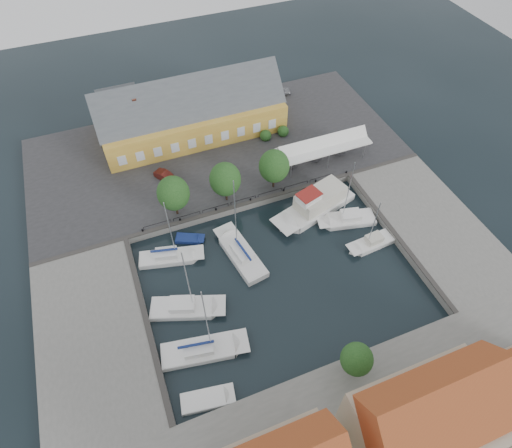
{
  "coord_description": "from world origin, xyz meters",
  "views": [
    {
      "loc": [
        -13.12,
        -27.36,
        44.06
      ],
      "look_at": [
        0.0,
        6.0,
        1.5
      ],
      "focal_mm": 30.0,
      "sensor_mm": 36.0,
      "label": 1
    }
  ],
  "objects": [
    {
      "name": "tent_canopy",
      "position": [
        14.0,
        14.5,
        3.68
      ],
      "size": [
        14.0,
        4.0,
        2.83
      ],
      "color": "white",
      "rests_on": "north_quay"
    },
    {
      "name": "west_boat_c",
      "position": [
        -11.74,
        -1.9,
        0.26
      ],
      "size": [
        9.01,
        5.49,
        11.69
      ],
      "color": "white",
      "rests_on": "ground"
    },
    {
      "name": "east_boat_a",
      "position": [
        12.11,
        3.1,
        0.26
      ],
      "size": [
        8.27,
        4.31,
        11.32
      ],
      "color": "white",
      "rests_on": "ground"
    },
    {
      "name": "south_bank",
      "position": [
        0.0,
        -21.0,
        0.5
      ],
      "size": [
        56.0,
        14.0,
        1.0
      ],
      "primitive_type": "cube",
      "color": "slate",
      "rests_on": "ground"
    },
    {
      "name": "west_boat_a",
      "position": [
        -11.71,
        5.75,
        0.27
      ],
      "size": [
        8.42,
        4.14,
        10.9
      ],
      "color": "white",
      "rests_on": "ground"
    },
    {
      "name": "car_red",
      "position": [
        -8.74,
        18.83,
        1.65
      ],
      "size": [
        3.35,
        4.07,
        1.31
      ],
      "primitive_type": "imported",
      "rotation": [
        0.0,
        0.0,
        0.59
      ],
      "color": "#551813",
      "rests_on": "north_quay"
    },
    {
      "name": "west_boat_d",
      "position": [
        -11.43,
        -7.45,
        0.27
      ],
      "size": [
        9.78,
        4.42,
        12.54
      ],
      "color": "white",
      "rests_on": "ground"
    },
    {
      "name": "car_silver",
      "position": [
        14.75,
        32.7,
        1.74
      ],
      "size": [
        4.47,
        2.15,
        1.47
      ],
      "primitive_type": "imported",
      "rotation": [
        0.0,
        0.0,
        1.47
      ],
      "color": "#96979D",
      "rests_on": "north_quay"
    },
    {
      "name": "quay_trees",
      "position": [
        -2.0,
        12.0,
        4.88
      ],
      "size": [
        18.2,
        4.2,
        6.3
      ],
      "color": "black",
      "rests_on": "north_quay"
    },
    {
      "name": "center_sailboat",
      "position": [
        -3.26,
        2.87,
        0.36
      ],
      "size": [
        4.36,
        9.87,
        13.07
      ],
      "color": "white",
      "rests_on": "ground"
    },
    {
      "name": "ground",
      "position": [
        0.0,
        0.0,
        0.0
      ],
      "size": [
        140.0,
        140.0,
        0.0
      ],
      "primitive_type": "plane",
      "color": "black",
      "rests_on": "ground"
    },
    {
      "name": "east_boat_b",
      "position": [
        12.97,
        -1.57,
        0.26
      ],
      "size": [
        6.55,
        2.57,
        9.04
      ],
      "color": "white",
      "rests_on": "ground"
    },
    {
      "name": "launch_nw",
      "position": [
        -8.61,
        7.82,
        0.09
      ],
      "size": [
        4.03,
        2.98,
        0.88
      ],
      "color": "navy",
      "rests_on": "ground"
    },
    {
      "name": "warehouse",
      "position": [
        -2.6,
        28.36,
        4.43
      ],
      "size": [
        28.56,
        14.0,
        9.55
      ],
      "color": "gold",
      "rests_on": "north_quay"
    },
    {
      "name": "trawler",
      "position": [
        9.06,
        6.57,
        1.02
      ],
      "size": [
        13.03,
        7.09,
        5.0
      ],
      "color": "white",
      "rests_on": "ground"
    },
    {
      "name": "launch_sw",
      "position": [
        -12.56,
        -12.5,
        0.09
      ],
      "size": [
        5.68,
        2.88,
        0.98
      ],
      "color": "white",
      "rests_on": "ground"
    },
    {
      "name": "west_quay",
      "position": [
        -22.0,
        -2.0,
        0.5
      ],
      "size": [
        12.0,
        24.0,
        1.0
      ],
      "primitive_type": "cube",
      "color": "slate",
      "rests_on": "ground"
    },
    {
      "name": "east_quay",
      "position": [
        22.0,
        -2.0,
        0.5
      ],
      "size": [
        12.0,
        24.0,
        1.0
      ],
      "primitive_type": "cube",
      "color": "slate",
      "rests_on": "ground"
    },
    {
      "name": "quay_edge_fittings",
      "position": [
        0.02,
        4.75,
        1.06
      ],
      "size": [
        56.0,
        24.72,
        0.4
      ],
      "color": "#383533",
      "rests_on": "north_quay"
    },
    {
      "name": "townhouses",
      "position": [
        1.93,
        -23.24,
        5.82
      ],
      "size": [
        36.3,
        8.5,
        12.0
      ],
      "color": "tan",
      "rests_on": "south_bank"
    },
    {
      "name": "north_quay",
      "position": [
        0.0,
        23.0,
        0.5
      ],
      "size": [
        56.0,
        26.0,
        1.0
      ],
      "primitive_type": "cube",
      "color": "#2D2D30",
      "rests_on": "ground"
    }
  ]
}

